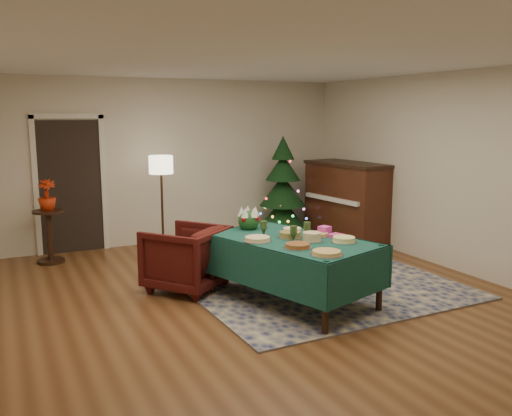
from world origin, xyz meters
name	(u,v)px	position (x,y,z in m)	size (l,w,h in m)	color
room_shell	(265,187)	(0.00, 0.00, 1.35)	(7.00, 7.00, 7.00)	#593319
doorway	(70,182)	(-1.60, 3.48, 1.10)	(1.08, 0.04, 2.16)	black
rug	(292,271)	(0.93, 1.04, 0.01)	(3.20, 4.20, 0.02)	#151F50
buffet_table	(292,252)	(0.32, -0.04, 0.59)	(1.65, 2.15, 0.74)	black
platter_0	(327,253)	(0.28, -0.80, 0.76)	(0.33, 0.33, 0.05)	silver
platter_1	(344,240)	(0.75, -0.42, 0.77)	(0.28, 0.28, 0.06)	silver
platter_2	(298,246)	(0.17, -0.43, 0.76)	(0.30, 0.30, 0.05)	silver
platter_3	(312,237)	(0.46, -0.22, 0.79)	(0.23, 0.23, 0.10)	silver
platter_4	(318,235)	(0.66, -0.04, 0.76)	(0.27, 0.27, 0.04)	silver
platter_5	(258,239)	(-0.07, 0.04, 0.76)	(0.32, 0.32, 0.05)	silver
platter_6	(290,235)	(0.33, 0.03, 0.77)	(0.28, 0.28, 0.07)	silver
platter_7	(292,230)	(0.53, 0.33, 0.76)	(0.25, 0.25, 0.04)	silver
goblet_0	(264,228)	(0.11, 0.26, 0.83)	(0.08, 0.08, 0.17)	#2D471E
goblet_1	(307,229)	(0.53, -0.01, 0.83)	(0.08, 0.08, 0.17)	#2D471E
goblet_2	(294,233)	(0.28, -0.13, 0.83)	(0.08, 0.08, 0.17)	#2D471E
napkin_stack	(336,236)	(0.81, -0.19, 0.76)	(0.15, 0.15, 0.04)	#D83C84
gift_box	(325,230)	(0.78, 0.00, 0.79)	(0.12, 0.12, 0.10)	#E23FB8
centerpiece	(249,219)	(0.12, 0.67, 0.87)	(0.27, 0.27, 0.31)	#1E4C1E
armchair	(186,255)	(-0.60, 0.93, 0.43)	(0.84, 0.79, 0.87)	#41100E
floor_lamp	(161,171)	(-0.35, 2.83, 1.28)	(0.37, 0.37, 1.51)	#A57F3F
side_table	(50,237)	(-1.99, 2.96, 0.37)	(0.43, 0.43, 0.77)	black
potted_plant	(47,202)	(-1.99, 2.96, 0.89)	(0.25, 0.44, 0.25)	red
christmas_tree	(283,193)	(1.80, 2.90, 0.79)	(1.18, 1.18, 1.77)	black
piano	(347,203)	(2.65, 2.20, 0.66)	(0.88, 1.62, 1.34)	black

